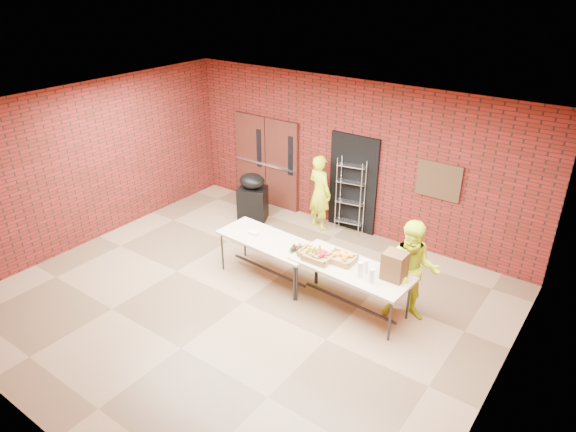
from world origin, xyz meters
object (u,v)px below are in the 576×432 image
object	(u,v)px
volunteer_woman	(320,192)
volunteer_man	(413,272)
wire_rack	(350,196)
table_right	(351,271)
table_left	(268,242)
covered_grill	(253,197)
coffee_dispenser	(395,266)

from	to	relation	value
volunteer_woman	volunteer_man	size ratio (longest dim) A/B	0.96
wire_rack	table_right	size ratio (longest dim) A/B	0.80
wire_rack	table_left	size ratio (longest dim) A/B	0.84
table_right	covered_grill	world-z (taller)	covered_grill
table_left	table_right	size ratio (longest dim) A/B	0.96
coffee_dispenser	covered_grill	world-z (taller)	coffee_dispenser
covered_grill	volunteer_man	xyz separation A→B (m)	(4.31, -1.28, 0.31)
table_left	coffee_dispenser	world-z (taller)	coffee_dispenser
table_right	wire_rack	bearing A→B (deg)	123.82
wire_rack	covered_grill	world-z (taller)	wire_rack
wire_rack	covered_grill	xyz separation A→B (m)	(-2.02, -0.77, -0.27)
coffee_dispenser	volunteer_woman	xyz separation A→B (m)	(-2.72, 2.11, -0.22)
volunteer_woman	wire_rack	bearing A→B (deg)	-144.88
coffee_dispenser	volunteer_woman	size ratio (longest dim) A/B	0.27
table_right	coffee_dispenser	distance (m)	0.75
table_left	covered_grill	world-z (taller)	covered_grill
table_right	covered_grill	distance (m)	3.82
wire_rack	volunteer_man	bearing A→B (deg)	-52.45
volunteer_man	wire_rack	bearing A→B (deg)	113.89
coffee_dispenser	covered_grill	bearing A→B (deg)	159.31
volunteer_woman	coffee_dispenser	bearing A→B (deg)	157.66
covered_grill	volunteer_woman	xyz separation A→B (m)	(1.40, 0.55, 0.28)
covered_grill	table_right	bearing A→B (deg)	-49.58
coffee_dispenser	volunteer_man	bearing A→B (deg)	55.23
table_left	covered_grill	distance (m)	2.41
table_left	volunteer_man	size ratio (longest dim) A/B	1.13
table_right	covered_grill	bearing A→B (deg)	157.78
table_left	coffee_dispenser	xyz separation A→B (m)	(2.38, 0.10, 0.32)
coffee_dispenser	volunteer_woman	world-z (taller)	volunteer_woman
wire_rack	volunteer_man	distance (m)	3.07
volunteer_man	covered_grill	bearing A→B (deg)	139.18
table_right	coffee_dispenser	size ratio (longest dim) A/B	4.53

